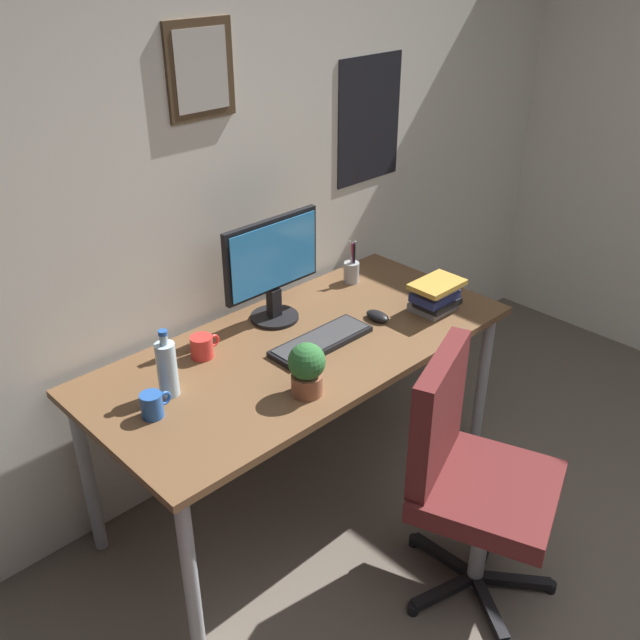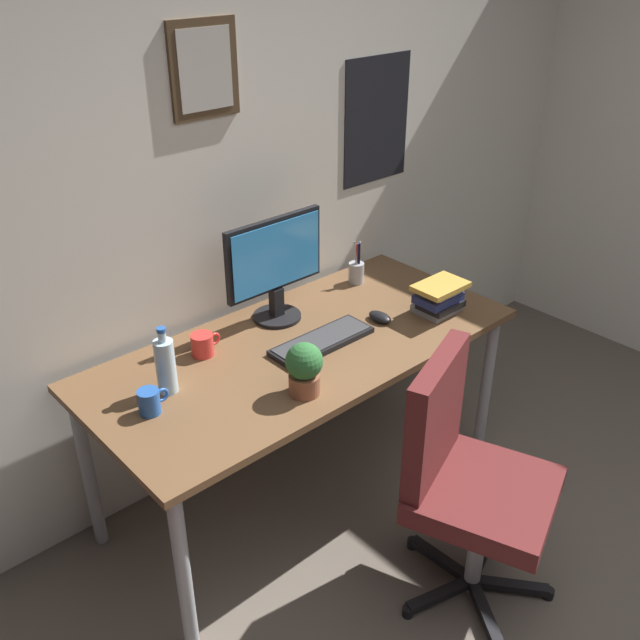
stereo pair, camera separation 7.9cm
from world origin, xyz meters
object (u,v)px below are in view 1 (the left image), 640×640
(keyboard, at_px, (321,341))
(coffee_mug_far, at_px, (202,347))
(monitor, at_px, (272,266))
(computer_mouse, at_px, (377,316))
(book_stack_left, at_px, (435,295))
(potted_plant, at_px, (307,368))
(water_bottle, at_px, (167,368))
(pen_cup, at_px, (352,271))
(coffee_mug_near, at_px, (153,405))
(office_chair, at_px, (467,469))

(keyboard, distance_m, coffee_mug_far, 0.46)
(monitor, distance_m, computer_mouse, 0.48)
(monitor, height_order, book_stack_left, monitor)
(coffee_mug_far, height_order, book_stack_left, book_stack_left)
(potted_plant, bearing_deg, monitor, 60.99)
(monitor, distance_m, water_bottle, 0.65)
(potted_plant, distance_m, pen_cup, 0.90)
(coffee_mug_near, distance_m, potted_plant, 0.52)
(office_chair, xyz_separation_m, potted_plant, (-0.30, 0.49, 0.33))
(coffee_mug_far, bearing_deg, potted_plant, -75.33)
(potted_plant, bearing_deg, keyboard, 37.44)
(office_chair, relative_size, water_bottle, 3.76)
(monitor, bearing_deg, pen_cup, 2.10)
(keyboard, height_order, computer_mouse, computer_mouse)
(computer_mouse, xyz_separation_m, potted_plant, (-0.57, -0.18, 0.09))
(coffee_mug_near, bearing_deg, monitor, 17.60)
(monitor, xyz_separation_m, keyboard, (-0.00, -0.28, -0.23))
(book_stack_left, bearing_deg, coffee_mug_near, 171.25)
(book_stack_left, bearing_deg, keyboard, 165.22)
(water_bottle, bearing_deg, computer_mouse, -9.09)
(pen_cup, bearing_deg, office_chair, -114.20)
(coffee_mug_near, relative_size, coffee_mug_far, 0.91)
(monitor, xyz_separation_m, potted_plant, (-0.27, -0.49, -0.13))
(water_bottle, xyz_separation_m, potted_plant, (0.34, -0.33, -0.00))
(coffee_mug_far, relative_size, book_stack_left, 0.56)
(monitor, relative_size, pen_cup, 2.30)
(keyboard, height_order, pen_cup, pen_cup)
(water_bottle, relative_size, pen_cup, 1.26)
(potted_plant, bearing_deg, book_stack_left, 4.70)
(keyboard, distance_m, potted_plant, 0.35)
(office_chair, bearing_deg, computer_mouse, 68.47)
(coffee_mug_near, height_order, book_stack_left, book_stack_left)
(computer_mouse, height_order, book_stack_left, book_stack_left)
(office_chair, distance_m, potted_plant, 0.66)
(monitor, bearing_deg, computer_mouse, -45.75)
(office_chair, xyz_separation_m, water_bottle, (-0.65, 0.81, 0.33))
(office_chair, height_order, pen_cup, same)
(computer_mouse, bearing_deg, office_chair, -111.53)
(monitor, relative_size, book_stack_left, 2.10)
(keyboard, bearing_deg, pen_cup, 31.90)
(office_chair, relative_size, keyboard, 2.21)
(water_bottle, height_order, pen_cup, water_bottle)
(computer_mouse, height_order, potted_plant, potted_plant)
(monitor, height_order, computer_mouse, monitor)
(office_chair, relative_size, book_stack_left, 4.33)
(computer_mouse, bearing_deg, potted_plant, -162.25)
(monitor, distance_m, coffee_mug_far, 0.44)
(office_chair, xyz_separation_m, book_stack_left, (0.49, 0.55, 0.30))
(coffee_mug_near, height_order, coffee_mug_far, same)
(pen_cup, relative_size, book_stack_left, 0.91)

